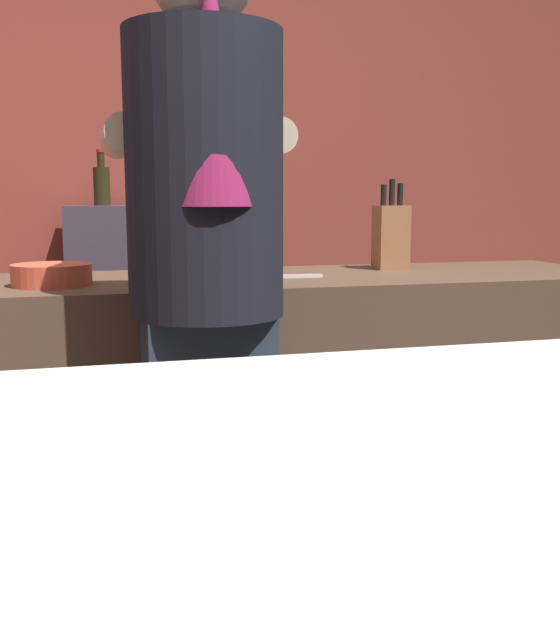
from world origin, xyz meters
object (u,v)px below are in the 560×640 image
Objects in this scene: knife_block at (391,236)px; bottle_vinegar at (227,190)px; mixing_bowl at (52,275)px; bartender at (207,271)px; bottle_olive_oil at (181,185)px; bottle_hot_sauce at (102,184)px; chefs_knife at (280,276)px.

knife_block is 1.63× the size of bottle_vinegar.
bottle_vinegar reaches higher than mixing_bowl.
bartender reaches higher than bottle_olive_oil.
bottle_olive_oil is (-0.53, 0.93, 0.17)m from knife_block.
bartender is at bearing -95.92° from bottle_olive_oil.
bartender is 0.51m from mixing_bowl.
bartender reaches higher than knife_block.
bottle_olive_oil is at bearing 119.83° from knife_block.
bottle_hot_sauce is 1.33× the size of bottle_vinegar.
bottle_olive_oil is (0.16, 1.50, 0.21)m from bartender.
mixing_bowl is 1.17× the size of bottle_vinegar.
knife_block is (0.69, 0.57, 0.04)m from bartender.
chefs_knife is at bearing -83.52° from bottle_olive_oil.
bottle_hot_sauce is at bearing 113.69° from chefs_knife.
bottle_vinegar is (0.52, -0.07, -0.02)m from bottle_hot_sauce.
bottle_hot_sauce reaches higher than knife_block.
bottle_olive_oil is at bearing 100.76° from chefs_knife.
mixing_bowl is (-1.03, -0.19, -0.08)m from knife_block.
bottle_vinegar is at bearing 19.87° from bottle_olive_oil.
mixing_bowl is at bearing -113.68° from bottle_olive_oil.
bartender is 1.52m from bottle_olive_oil.
bartender is at bearing -84.58° from bottle_hot_sauce.
mixing_bowl is at bearing -173.07° from chefs_knife.
bartender is 1.63m from bottle_vinegar.
bartender is 6.12× the size of knife_block.
mixing_bowl reaches higher than chefs_knife.
bottle_olive_oil reaches higher than knife_block.
knife_block is 1.38m from bottle_hot_sauce.
bartender is 7.48× the size of bottle_hot_sauce.
mixing_bowl is at bearing 42.55° from bartender.
bartender reaches higher than bottle_vinegar.
bartender is 7.89× the size of bottle_olive_oil.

